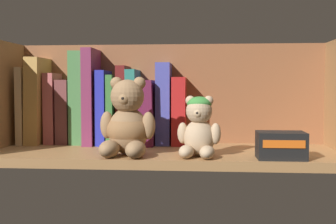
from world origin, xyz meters
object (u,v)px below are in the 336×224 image
(book_4, at_px, (81,98))
(book_5, at_px, (94,97))
(book_9, at_px, (135,107))
(book_6, at_px, (105,107))
(book_8, at_px, (124,105))
(book_11, at_px, (164,104))
(book_1, at_px, (41,101))
(book_10, at_px, (148,112))
(book_12, at_px, (179,111))
(small_product_box, at_px, (281,145))
(book_3, at_px, (67,112))
(book_2, at_px, (54,108))
(book_0, at_px, (30,105))
(book_7, at_px, (115,110))
(teddy_bear_larger, at_px, (127,124))
(teddy_bear_smaller, at_px, (199,128))

(book_4, height_order, book_5, book_5)
(book_4, bearing_deg, book_9, 0.00)
(book_6, relative_size, book_8, 0.94)
(book_11, bearing_deg, book_1, -180.00)
(book_10, bearing_deg, book_8, 180.00)
(book_9, distance_m, book_12, 0.11)
(book_9, xyz_separation_m, small_product_box, (0.33, -0.20, -0.07))
(book_3, distance_m, book_8, 0.15)
(book_6, xyz_separation_m, book_8, (0.05, 0.00, 0.01))
(book_3, xyz_separation_m, book_6, (0.10, 0.00, 0.01))
(book_4, height_order, book_12, book_4)
(book_4, bearing_deg, book_8, 0.00)
(book_12, bearing_deg, book_2, 180.00)
(book_0, xyz_separation_m, book_12, (0.39, 0.00, -0.01))
(book_4, distance_m, book_10, 0.18)
(book_2, xyz_separation_m, book_12, (0.32, 0.00, -0.01))
(book_7, xyz_separation_m, teddy_bear_larger, (0.06, -0.18, -0.02))
(book_9, bearing_deg, book_10, -0.00)
(book_0, xyz_separation_m, book_10, (0.31, 0.00, -0.02))
(book_12, xyz_separation_m, teddy_bear_smaller, (0.05, -0.18, -0.02))
(book_5, bearing_deg, book_11, -0.00)
(book_9, bearing_deg, book_3, -180.00)
(book_4, bearing_deg, book_0, 180.00)
(book_5, relative_size, book_12, 1.42)
(book_11, bearing_deg, book_4, 180.00)
(book_1, relative_size, book_11, 1.07)
(book_12, distance_m, teddy_bear_smaller, 0.19)
(book_3, bearing_deg, book_9, 0.00)
(book_3, bearing_deg, book_1, -180.00)
(book_11, bearing_deg, book_10, 180.00)
(book_2, relative_size, book_9, 0.96)
(book_4, bearing_deg, book_5, 0.00)
(book_11, bearing_deg, book_0, 180.00)
(book_7, xyz_separation_m, book_12, (0.16, -0.00, -0.00))
(book_2, distance_m, book_11, 0.28)
(book_8, relative_size, book_12, 1.17)
(teddy_bear_larger, bearing_deg, book_6, 116.88)
(book_4, height_order, small_product_box, book_4)
(book_8, relative_size, book_9, 1.05)
(book_8, bearing_deg, teddy_bear_larger, -76.96)
(book_6, relative_size, book_9, 0.99)
(book_2, xyz_separation_m, book_7, (0.16, 0.00, -0.00))
(book_4, xyz_separation_m, teddy_bear_larger, (0.15, -0.18, -0.05))
(book_9, bearing_deg, book_1, -180.00)
(book_1, relative_size, book_7, 1.25)
(book_7, bearing_deg, book_0, -180.00)
(book_0, bearing_deg, book_1, -0.00)
(book_5, distance_m, book_8, 0.08)
(book_2, xyz_separation_m, book_3, (0.03, 0.00, -0.01))
(book_2, distance_m, book_10, 0.24)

